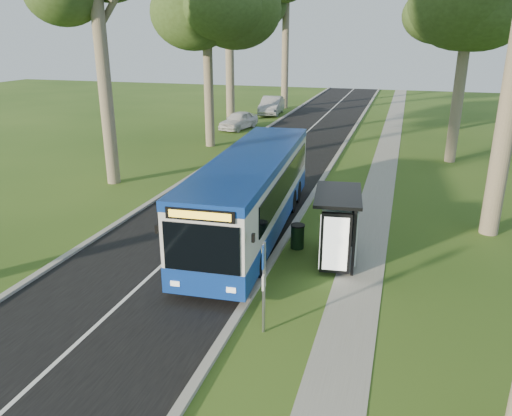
{
  "coord_description": "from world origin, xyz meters",
  "views": [
    {
      "loc": [
        3.94,
        -14.12,
        7.42
      ],
      "look_at": [
        -0.83,
        1.84,
        1.6
      ],
      "focal_mm": 35.0,
      "sensor_mm": 36.0,
      "label": 1
    }
  ],
  "objects_px": {
    "bus_shelter": "(340,218)",
    "car_white": "(239,120)",
    "car_silver": "(272,106)",
    "bus": "(252,194)",
    "litter_bin": "(297,236)",
    "bus_stop_sign": "(264,277)"
  },
  "relations": [
    {
      "from": "bus_stop_sign",
      "to": "car_silver",
      "type": "xyz_separation_m",
      "value": [
        -9.5,
        36.4,
        -0.75
      ]
    },
    {
      "from": "bus_shelter",
      "to": "litter_bin",
      "type": "distance_m",
      "value": 2.25
    },
    {
      "from": "car_silver",
      "to": "bus_shelter",
      "type": "bearing_deg",
      "value": -75.94
    },
    {
      "from": "bus_stop_sign",
      "to": "car_white",
      "type": "bearing_deg",
      "value": 104.82
    },
    {
      "from": "litter_bin",
      "to": "car_silver",
      "type": "xyz_separation_m",
      "value": [
        -9.2,
        30.8,
        0.39
      ]
    },
    {
      "from": "bus",
      "to": "bus_stop_sign",
      "type": "bearing_deg",
      "value": -73.82
    },
    {
      "from": "car_silver",
      "to": "bus",
      "type": "bearing_deg",
      "value": -81.18
    },
    {
      "from": "bus",
      "to": "litter_bin",
      "type": "relative_size",
      "value": 13.12
    },
    {
      "from": "bus_shelter",
      "to": "litter_bin",
      "type": "height_order",
      "value": "bus_shelter"
    },
    {
      "from": "bus",
      "to": "bus_shelter",
      "type": "xyz_separation_m",
      "value": [
        3.61,
        -1.91,
        0.07
      ]
    },
    {
      "from": "car_white",
      "to": "bus",
      "type": "bearing_deg",
      "value": -58.02
    },
    {
      "from": "litter_bin",
      "to": "bus_shelter",
      "type": "bearing_deg",
      "value": -31.34
    },
    {
      "from": "bus_stop_sign",
      "to": "litter_bin",
      "type": "height_order",
      "value": "bus_stop_sign"
    },
    {
      "from": "car_silver",
      "to": "bus_stop_sign",
      "type": "bearing_deg",
      "value": -80.08
    },
    {
      "from": "bus_shelter",
      "to": "car_silver",
      "type": "height_order",
      "value": "bus_shelter"
    },
    {
      "from": "litter_bin",
      "to": "car_silver",
      "type": "bearing_deg",
      "value": 106.63
    },
    {
      "from": "litter_bin",
      "to": "car_white",
      "type": "relative_size",
      "value": 0.22
    },
    {
      "from": "bus_shelter",
      "to": "car_white",
      "type": "height_order",
      "value": "bus_shelter"
    },
    {
      "from": "bus_shelter",
      "to": "car_silver",
      "type": "distance_m",
      "value": 33.57
    },
    {
      "from": "litter_bin",
      "to": "car_silver",
      "type": "height_order",
      "value": "car_silver"
    },
    {
      "from": "bus_shelter",
      "to": "bus",
      "type": "bearing_deg",
      "value": 145.38
    },
    {
      "from": "bus_shelter",
      "to": "litter_bin",
      "type": "xyz_separation_m",
      "value": [
        -1.6,
        0.98,
        -1.24
      ]
    }
  ]
}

